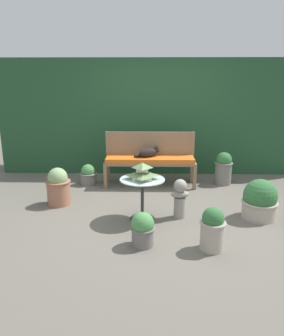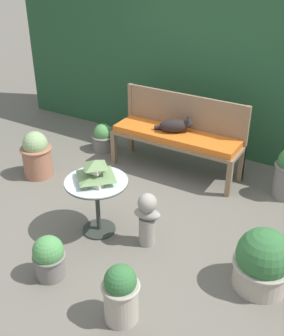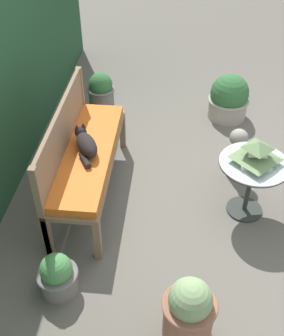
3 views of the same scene
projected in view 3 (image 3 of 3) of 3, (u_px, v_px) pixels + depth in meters
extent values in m
plane|color=#666056|center=(208.00, 191.00, 4.29)|extent=(30.00, 30.00, 0.00)
cube|color=#7F664C|center=(98.00, 240.00, 3.52)|extent=(0.06, 0.06, 0.43)
cube|color=#7F664C|center=(123.00, 131.00, 4.73)|extent=(0.06, 0.06, 0.43)
cube|color=#7F664C|center=(48.00, 236.00, 3.55)|extent=(0.06, 0.06, 0.43)
cube|color=#7F664C|center=(86.00, 129.00, 4.76)|extent=(0.06, 0.06, 0.43)
cube|color=#7F664C|center=(89.00, 158.00, 3.99)|extent=(1.65, 0.48, 0.04)
cube|color=orange|center=(88.00, 153.00, 3.95)|extent=(1.59, 0.45, 0.08)
cube|color=#7F664C|center=(42.00, 214.00, 3.37)|extent=(0.06, 0.06, 0.97)
cube|color=#7F664C|center=(83.00, 108.00, 4.59)|extent=(0.06, 0.06, 0.97)
cube|color=#7F664C|center=(62.00, 129.00, 3.80)|extent=(1.59, 0.04, 0.42)
ellipsoid|color=black|center=(87.00, 145.00, 3.85)|extent=(0.39, 0.32, 0.16)
sphere|color=black|center=(81.00, 132.00, 3.95)|extent=(0.11, 0.11, 0.11)
cone|color=black|center=(77.00, 127.00, 3.89)|extent=(0.04, 0.04, 0.05)
cone|color=black|center=(83.00, 125.00, 3.91)|extent=(0.04, 0.04, 0.05)
cylinder|color=black|center=(85.00, 160.00, 3.76)|extent=(0.20, 0.15, 0.06)
cylinder|color=#2D332D|center=(244.00, 209.00, 4.08)|extent=(0.34, 0.34, 0.02)
cylinder|color=#2D332D|center=(249.00, 188.00, 3.89)|extent=(0.04, 0.04, 0.58)
cylinder|color=silver|center=(254.00, 163.00, 3.70)|extent=(0.62, 0.62, 0.01)
torus|color=#2D332D|center=(254.00, 164.00, 3.71)|extent=(0.62, 0.62, 0.02)
cube|color=beige|center=(255.00, 160.00, 3.68)|extent=(0.26, 0.26, 0.05)
pyramid|color=#668451|center=(256.00, 155.00, 3.65)|extent=(0.35, 0.35, 0.06)
cube|color=beige|center=(257.00, 150.00, 3.61)|extent=(0.16, 0.16, 0.05)
pyramid|color=#668451|center=(258.00, 145.00, 3.57)|extent=(0.22, 0.22, 0.07)
cylinder|color=gray|center=(234.00, 163.00, 4.40)|extent=(0.16, 0.16, 0.30)
ellipsoid|color=gray|center=(237.00, 148.00, 4.27)|extent=(0.28, 0.19, 0.10)
sphere|color=gray|center=(239.00, 138.00, 4.19)|extent=(0.19, 0.19, 0.19)
cylinder|color=#9E664C|center=(188.00, 319.00, 2.99)|extent=(0.36, 0.36, 0.39)
torus|color=#9E664C|center=(190.00, 305.00, 2.87)|extent=(0.39, 0.39, 0.03)
sphere|color=#89A870|center=(190.00, 300.00, 2.83)|extent=(0.31, 0.31, 0.31)
cylinder|color=#ADA393|center=(227.00, 108.00, 5.27)|extent=(0.47, 0.47, 0.25)
torus|color=#ADA393|center=(229.00, 100.00, 5.19)|extent=(0.51, 0.51, 0.03)
sphere|color=#336B38|center=(230.00, 93.00, 5.13)|extent=(0.47, 0.47, 0.47)
cylinder|color=slate|center=(102.00, 103.00, 5.20)|extent=(0.30, 0.30, 0.42)
torus|color=slate|center=(101.00, 89.00, 5.07)|extent=(0.34, 0.34, 0.03)
sphere|color=#336B38|center=(101.00, 85.00, 5.03)|extent=(0.29, 0.29, 0.29)
cylinder|color=slate|center=(59.00, 281.00, 3.33)|extent=(0.30, 0.30, 0.22)
torus|color=slate|center=(57.00, 274.00, 3.27)|extent=(0.33, 0.33, 0.03)
sphere|color=#4C8E4C|center=(56.00, 269.00, 3.23)|extent=(0.26, 0.26, 0.26)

